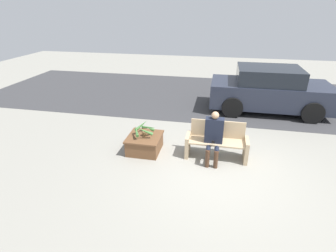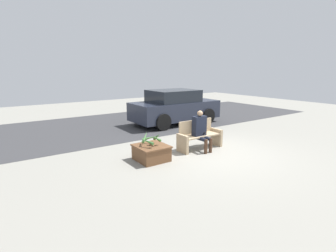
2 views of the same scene
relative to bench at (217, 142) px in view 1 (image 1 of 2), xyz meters
name	(u,v)px [view 1 (image 1 of 2)]	position (x,y,z in m)	size (l,w,h in m)	color
ground_plane	(218,171)	(0.07, -0.66, -0.42)	(30.00, 30.00, 0.00)	gray
road_surface	(221,96)	(0.07, 4.93, -0.42)	(20.00, 6.00, 0.01)	#38383A
bench	(217,142)	(0.00, 0.00, 0.00)	(1.52, 0.51, 0.91)	tan
person_seated	(214,135)	(-0.09, -0.17, 0.27)	(0.44, 0.59, 1.26)	black
planter_box	(145,143)	(-1.84, -0.09, -0.18)	(0.85, 0.89, 0.43)	brown
potted_plant	(144,129)	(-1.84, -0.08, 0.21)	(0.59, 0.59, 0.38)	brown
parked_car	(269,90)	(1.68, 3.61, 0.36)	(4.07, 1.98, 1.57)	#232838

